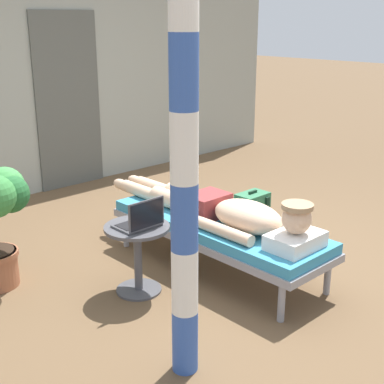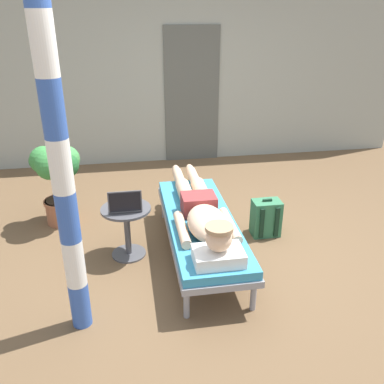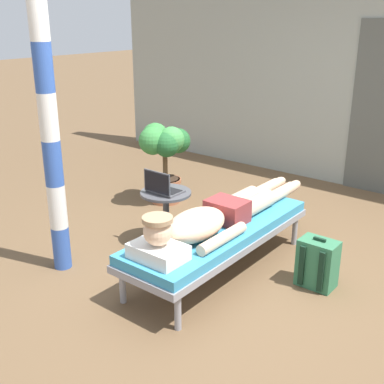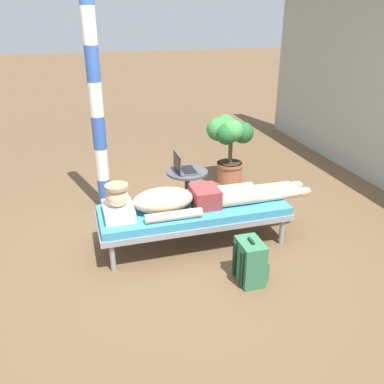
{
  "view_description": "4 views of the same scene",
  "coord_description": "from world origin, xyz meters",
  "views": [
    {
      "loc": [
        -3.07,
        -2.87,
        1.96
      ],
      "look_at": [
        -0.21,
        0.15,
        0.61
      ],
      "focal_mm": 50.41,
      "sensor_mm": 36.0,
      "label": 1
    },
    {
      "loc": [
        -0.82,
        -3.52,
        2.29
      ],
      "look_at": [
        -0.24,
        -0.07,
        0.69
      ],
      "focal_mm": 38.37,
      "sensor_mm": 36.0,
      "label": 2
    },
    {
      "loc": [
        2.01,
        -3.17,
        2.1
      ],
      "look_at": [
        -0.38,
        -0.18,
        0.69
      ],
      "focal_mm": 45.88,
      "sensor_mm": 36.0,
      "label": 3
    },
    {
      "loc": [
        3.46,
        -1.17,
        2.28
      ],
      "look_at": [
        0.01,
        -0.16,
        0.66
      ],
      "focal_mm": 39.02,
      "sensor_mm": 36.0,
      "label": 4
    }
  ],
  "objects": [
    {
      "name": "lounge_chair",
      "position": [
        -0.16,
        -0.09,
        0.35
      ],
      "size": [
        0.65,
        1.93,
        0.42
      ],
      "color": "gray",
      "rests_on": "ground"
    },
    {
      "name": "person_reclining",
      "position": [
        -0.16,
        -0.18,
        0.52
      ],
      "size": [
        0.53,
        2.17,
        0.33
      ],
      "color": "white",
      "rests_on": "lounge_chair"
    },
    {
      "name": "side_table",
      "position": [
        -0.87,
        0.04,
        0.36
      ],
      "size": [
        0.48,
        0.48,
        0.52
      ],
      "color": "#4C4C51",
      "rests_on": "ground"
    },
    {
      "name": "ground_plane",
      "position": [
        0.0,
        0.0,
        0.0
      ],
      "size": [
        40.0,
        40.0,
        0.0
      ],
      "primitive_type": "plane",
      "color": "brown"
    },
    {
      "name": "house_wall_back",
      "position": [
        -0.16,
        2.83,
        1.35
      ],
      "size": [
        7.6,
        0.2,
        2.7
      ],
      "primitive_type": "cube",
      "color": "#999E93",
      "rests_on": "ground"
    },
    {
      "name": "backpack",
      "position": [
        0.61,
        0.2,
        0.2
      ],
      "size": [
        0.3,
        0.26,
        0.42
      ],
      "color": "#33724C",
      "rests_on": "ground"
    },
    {
      "name": "porch_post",
      "position": [
        -1.25,
        -0.9,
        1.33
      ],
      "size": [
        0.15,
        0.15,
        2.65
      ],
      "color": "#3359B2",
      "rests_on": "ground"
    },
    {
      "name": "potted_plant",
      "position": [
        -1.59,
        0.83,
        0.63
      ],
      "size": [
        0.56,
        0.62,
        0.93
      ],
      "color": "#9E5B3D",
      "rests_on": "ground"
    },
    {
      "name": "laptop",
      "position": [
        -0.87,
        -0.02,
        0.58
      ],
      "size": [
        0.31,
        0.24,
        0.23
      ],
      "color": "#4C4C51",
      "rests_on": "side_table"
    }
  ]
}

